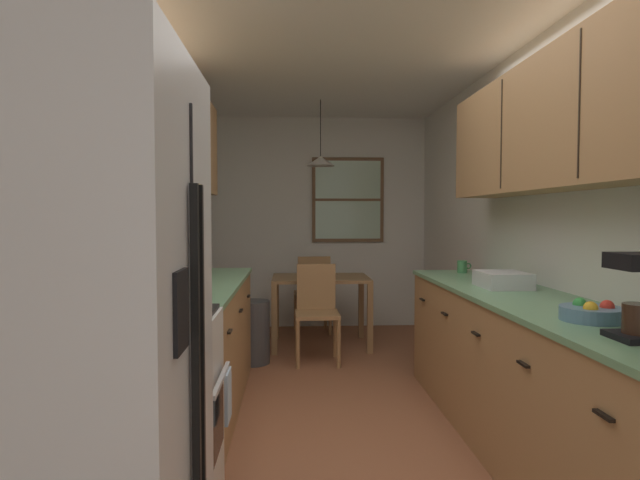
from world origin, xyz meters
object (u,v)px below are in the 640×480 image
Objects in this scene: dining_chair_near at (317,308)px; table_serving_bowl at (325,273)px; storage_canister at (169,286)px; trash_bin at (252,332)px; dining_chair_far at (313,290)px; fruit_bowl at (592,312)px; dining_table at (321,288)px; refrigerator at (81,362)px; stove_range at (143,416)px; microwave_over_range at (112,141)px; mug_by_coffeemaker at (462,267)px; dish_rack at (503,280)px.

dining_chair_near is 5.50× the size of table_serving_bowl.
trash_bin is at bearing 81.29° from storage_canister.
fruit_bowl is at bearing -74.45° from dining_chair_far.
table_serving_bowl is (0.05, 0.03, 0.14)m from dining_table.
refrigerator is 0.87m from stove_range.
microwave_over_range is 2.89m from trash_bin.
dish_rack is at bearing -91.67° from mug_by_coffeemaker.
stove_range is 2.70m from dining_chair_near.
refrigerator is 3.26× the size of microwave_over_range.
mug_by_coffeemaker is (2.03, 1.28, -0.03)m from storage_canister.
storage_canister is 2.08m from fruit_bowl.
storage_canister is (-0.30, -1.96, 0.69)m from trash_bin.
storage_canister is 0.47× the size of dish_rack.
refrigerator is at bearing -128.06° from mug_by_coffeemaker.
dish_rack reaches higher than fruit_bowl.
stove_range reaches higher than dining_table.
storage_canister is (-0.01, 0.54, 0.51)m from stove_range.
dining_table is at bearing 83.34° from dining_chair_near.
stove_range reaches higher than trash_bin.
trash_bin is 2.10m from storage_canister.
dining_chair_far is at bearing 74.59° from microwave_over_range.
fruit_bowl is 1.63× the size of table_serving_bowl.
storage_canister is at bearing -114.08° from dining_chair_near.
microwave_over_range is at bearing -139.70° from mug_by_coffeemaker.
dining_chair_near is at bearing 68.47° from microwave_over_range.
table_serving_bowl is at bearing 106.31° from fruit_bowl.
mug_by_coffeemaker reaches higher than dining_chair_far.
table_serving_bowl is at bearing 114.31° from dish_rack.
dish_rack is at bearing -42.33° from trash_bin.
dining_chair_near is (0.89, 2.55, 0.03)m from stove_range.
dining_chair_near is at bearing -96.66° from dining_table.
dish_rack is at bearing -55.32° from dining_chair_near.
stove_range is 3.27m from dining_table.
trash_bin is 3.54× the size of table_serving_bowl.
microwave_over_range is 2.43m from dish_rack.
dining_chair_far is at bearing 95.50° from dining_table.
stove_range is at bearing -107.08° from dining_table.
stove_range is at bearing -96.72° from trash_bin.
mug_by_coffeemaker is 1.69m from table_serving_bowl.
table_serving_bowl is at bearing 72.26° from stove_range.
microwave_over_range reaches higher than fruit_bowl.
dining_chair_near is 7.80× the size of mug_by_coffeemaker.
dish_rack reaches higher than table_serving_bowl.
dining_table is 3.74× the size of fruit_bowl.
dining_chair_near is (-0.07, -0.57, -0.11)m from dining_table.
dining_chair_near is at bearing 70.71° from stove_range.
refrigerator is 1.67× the size of stove_range.
fruit_bowl is at bearing -68.14° from dining_chair_near.
mug_by_coffeemaker is at bearing -21.48° from trash_bin.
microwave_over_range is 3.44× the size of table_serving_bowl.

